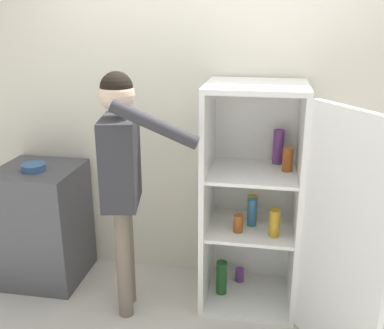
# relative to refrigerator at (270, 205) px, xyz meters

# --- Properties ---
(wall_back) EXTENTS (7.00, 0.06, 2.55)m
(wall_back) POSITION_rel_refrigerator_xyz_m (-0.49, 0.43, 0.49)
(wall_back) COLOR silver
(wall_back) RESTS_ON ground_plane
(refrigerator) EXTENTS (1.06, 1.15, 1.59)m
(refrigerator) POSITION_rel_refrigerator_xyz_m (0.00, 0.00, 0.00)
(refrigerator) COLOR white
(refrigerator) RESTS_ON ground_plane
(person) EXTENTS (0.69, 0.52, 1.68)m
(person) POSITION_rel_refrigerator_xyz_m (-0.96, -0.20, 0.30)
(person) COLOR #726656
(person) RESTS_ON ground_plane
(counter) EXTENTS (0.60, 0.58, 0.92)m
(counter) POSITION_rel_refrigerator_xyz_m (-1.73, 0.09, -0.33)
(counter) COLOR #4C4C51
(counter) RESTS_ON ground_plane
(bowl) EXTENTS (0.17, 0.17, 0.05)m
(bowl) POSITION_rel_refrigerator_xyz_m (-1.72, 0.03, 0.16)
(bowl) COLOR #335B8E
(bowl) RESTS_ON counter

